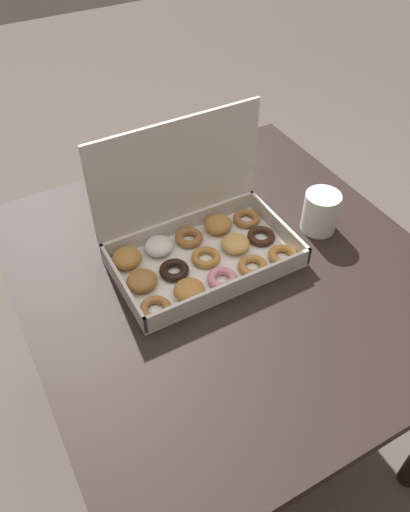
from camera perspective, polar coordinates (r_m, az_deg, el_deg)
ground_plane at (r=1.77m, az=1.70°, el=-18.38°), size 8.00×8.00×0.00m
dining_table at (r=1.24m, az=2.31°, el=-4.82°), size 0.92×0.98×0.75m
donut_box at (r=1.15m, az=-1.11°, el=2.09°), size 0.42×0.26×0.31m
coffee_mug at (r=1.25m, az=13.07°, el=5.00°), size 0.09×0.09×0.10m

